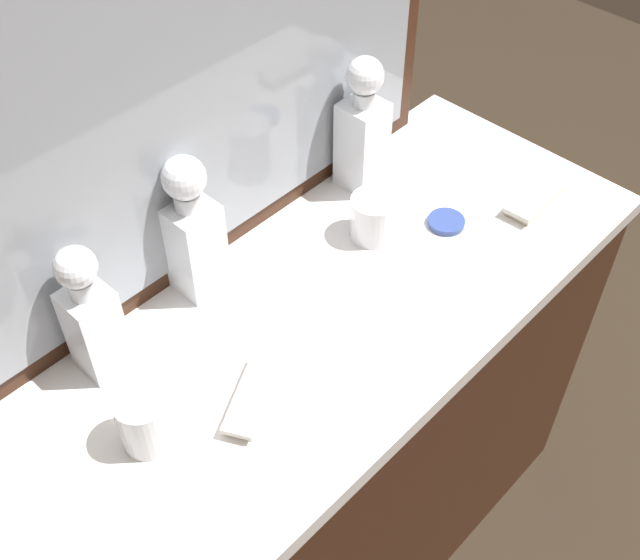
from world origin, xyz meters
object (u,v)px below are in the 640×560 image
(crystal_tumbler_far_right, at_px, (373,219))
(silver_brush_center, at_px, (252,398))
(crystal_decanter_center, at_px, (362,136))
(porcelain_dish, at_px, (446,222))
(crystal_tumbler_far_left, at_px, (145,422))
(crystal_decanter_right, at_px, (193,238))
(silver_brush_front, at_px, (536,197))
(crystal_decanter_rear, at_px, (93,322))

(crystal_tumbler_far_right, distance_m, silver_brush_center, 0.44)
(crystal_decanter_center, bearing_deg, crystal_tumbler_far_right, -130.00)
(crystal_tumbler_far_right, bearing_deg, crystal_decanter_center, 50.00)
(porcelain_dish, bearing_deg, crystal_tumbler_far_left, 177.21)
(crystal_decanter_center, relative_size, crystal_decanter_right, 1.01)
(crystal_tumbler_far_right, bearing_deg, crystal_decanter_right, 155.72)
(silver_brush_front, xyz_separation_m, porcelain_dish, (-0.17, 0.09, -0.01))
(crystal_decanter_rear, xyz_separation_m, crystal_decanter_right, (0.23, 0.02, 0.01))
(crystal_tumbler_far_left, bearing_deg, silver_brush_center, -22.93)
(crystal_decanter_center, xyz_separation_m, crystal_tumbler_far_left, (-0.68, -0.17, -0.07))
(silver_brush_front, xyz_separation_m, silver_brush_center, (-0.72, 0.06, 0.00))
(crystal_tumbler_far_right, height_order, silver_brush_front, crystal_tumbler_far_right)
(silver_brush_front, bearing_deg, crystal_tumbler_far_right, 149.33)
(crystal_decanter_right, height_order, crystal_tumbler_far_left, crystal_decanter_right)
(crystal_decanter_center, bearing_deg, crystal_decanter_right, 177.12)
(crystal_decanter_right, bearing_deg, silver_brush_front, -27.47)
(crystal_tumbler_far_left, bearing_deg, crystal_decanter_right, 35.74)
(crystal_tumbler_far_right, bearing_deg, crystal_tumbler_far_left, -174.90)
(silver_brush_front, distance_m, porcelain_dish, 0.20)
(crystal_tumbler_far_left, xyz_separation_m, silver_brush_front, (0.88, -0.12, -0.03))
(crystal_decanter_center, distance_m, silver_brush_front, 0.37)
(crystal_decanter_right, distance_m, crystal_tumbler_far_left, 0.34)
(silver_brush_front, relative_size, silver_brush_center, 1.05)
(crystal_tumbler_far_left, bearing_deg, crystal_decanter_rear, 76.44)
(crystal_tumbler_far_right, bearing_deg, silver_brush_front, -30.67)
(crystal_decanter_center, relative_size, silver_brush_center, 1.80)
(crystal_decanter_rear, bearing_deg, crystal_decanter_center, 0.16)
(silver_brush_front, relative_size, porcelain_dish, 2.31)
(crystal_decanter_rear, height_order, crystal_tumbler_far_right, crystal_decanter_rear)
(crystal_decanter_rear, height_order, silver_brush_center, crystal_decanter_rear)
(silver_brush_center, distance_m, porcelain_dish, 0.55)
(crystal_decanter_center, xyz_separation_m, silver_brush_front, (0.19, -0.30, -0.10))
(crystal_tumbler_far_right, relative_size, silver_brush_front, 0.53)
(crystal_decanter_right, distance_m, silver_brush_front, 0.69)
(crystal_decanter_center, bearing_deg, crystal_tumbler_far_left, -165.83)
(crystal_decanter_right, xyz_separation_m, crystal_tumbler_far_left, (-0.27, -0.19, -0.07))
(crystal_decanter_rear, height_order, crystal_decanter_right, crystal_decanter_right)
(crystal_decanter_center, relative_size, crystal_tumbler_far_right, 3.23)
(crystal_decanter_right, distance_m, porcelain_dish, 0.50)
(porcelain_dish, bearing_deg, crystal_decanter_center, 95.22)
(crystal_tumbler_far_right, distance_m, silver_brush_front, 0.34)
(crystal_decanter_right, bearing_deg, crystal_tumbler_far_right, -24.28)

